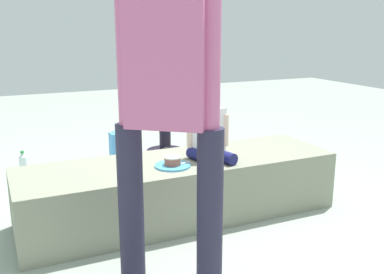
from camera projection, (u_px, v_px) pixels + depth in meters
ground_plane at (180, 216)px, 2.97m from camera, size 12.00×12.00×0.00m
concrete_ledge at (180, 188)px, 2.92m from camera, size 2.05×0.60×0.38m
child_seated at (208, 126)px, 2.89m from camera, size 0.28×0.34×0.48m
adult_standing at (168, 79)px, 1.91m from camera, size 0.42×0.37×1.67m
cake_plate at (173, 163)px, 2.75m from camera, size 0.22×0.22×0.07m
gift_bag at (121, 149)px, 3.97m from camera, size 0.18×0.12×0.35m
railing_post at (165, 106)px, 4.29m from camera, size 0.36×0.36×1.22m
water_bottle_near_gift at (23, 165)px, 3.69m from camera, size 0.06×0.06×0.23m
cake_box_white at (107, 180)px, 3.46m from camera, size 0.36×0.31×0.13m
handbag_black_leather at (168, 175)px, 3.40m from camera, size 0.32×0.10×0.34m
handbag_brown_canvas at (254, 165)px, 3.71m from camera, size 0.32×0.12×0.31m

